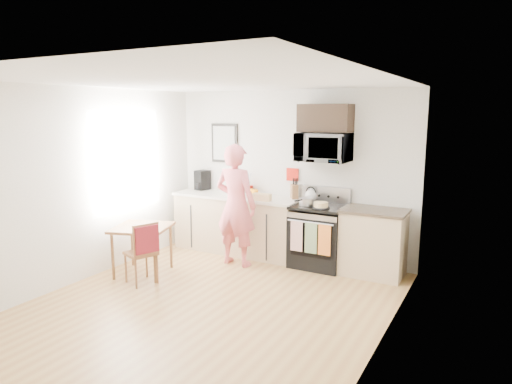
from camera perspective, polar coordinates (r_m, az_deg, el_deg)
The scene contains 28 objects.
floor at distance 5.60m, azimuth -6.03°, elevation -13.96°, with size 4.60×4.60×0.00m, color olive.
back_wall at distance 7.19m, azimuth 4.26°, elevation 2.23°, with size 4.00×0.04×2.60m, color beige.
front_wall at distance 3.63m, azimuth -27.68°, elevation -6.70°, with size 4.00×0.04×2.60m, color beige.
left_wall at distance 6.56m, azimuth -20.78°, elevation 0.84°, with size 0.04×4.60×2.60m, color beige.
right_wall at distance 4.40m, azimuth 15.60°, elevation -3.12°, with size 0.04×4.60×2.60m, color beige.
ceiling at distance 5.13m, azimuth -6.57°, elevation 13.62°, with size 4.00×4.60×0.04m, color white.
window at distance 7.04m, azimuth -15.77°, elevation 3.76°, with size 0.06×1.40×1.50m.
cabinet_left at distance 7.46m, azimuth -2.40°, elevation -4.12°, with size 2.10×0.60×0.90m, color tan.
countertop_left at distance 7.36m, azimuth -2.43°, elevation -0.57°, with size 2.14×0.64×0.04m, color beige.
cabinet_right at distance 6.63m, azimuth 14.45°, elevation -6.26°, with size 0.84×0.60×0.90m, color tan.
countertop_right at distance 6.51m, azimuth 14.63°, elevation -2.29°, with size 0.88×0.64×0.04m, color black.
range at distance 6.84m, azimuth 7.86°, elevation -5.64°, with size 0.76×0.70×1.16m.
microwave at distance 6.70m, azimuth 8.45°, elevation 5.54°, with size 0.76×0.51×0.42m, color #A6A6AB.
upper_cabinet at distance 6.73m, azimuth 8.68°, elevation 9.13°, with size 0.76×0.35×0.40m, color black.
wall_art at distance 7.70m, azimuth -3.97°, elevation 6.12°, with size 0.50×0.04×0.65m.
wall_trivet at distance 7.16m, azimuth 4.58°, elevation 2.19°, with size 0.20×0.02×0.20m, color #A9190E.
person at distance 6.74m, azimuth -2.54°, elevation -1.67°, with size 0.66×0.43×1.81m, color #BC3344.
dining_table at distance 6.61m, azimuth -14.06°, elevation -4.85°, with size 0.81×0.81×0.69m.
chair at distance 6.17m, azimuth -13.76°, elevation -6.51°, with size 0.49×0.47×0.85m.
knife_block at distance 7.08m, azimuth 4.82°, elevation 0.05°, with size 0.10×0.14×0.22m, color brown.
utensil_crock at distance 7.46m, azimuth -0.80°, elevation 0.80°, with size 0.11×0.11×0.34m.
fruit_bowl at distance 7.30m, azimuth -0.50°, elevation -0.15°, with size 0.28×0.28×0.11m.
milk_carton at distance 7.38m, azimuth -2.23°, elevation 0.51°, with size 0.09×0.09×0.23m, color tan.
coffee_maker at distance 7.91m, azimuth -6.76°, elevation 1.41°, with size 0.23×0.30×0.33m.
bread_bag at distance 6.92m, azimuth 0.71°, elevation -0.64°, with size 0.28×0.13×0.10m, color tan.
cake at distance 6.53m, azimuth 8.11°, elevation -1.64°, with size 0.25×0.25×0.08m.
kettle at distance 6.95m, azimuth 6.86°, elevation -0.39°, with size 0.18×0.18×0.23m.
pot at distance 6.67m, azimuth 6.33°, elevation -1.20°, with size 0.21×0.35×0.11m.
Camera 1 is at (2.95, -4.19, 2.28)m, focal length 32.00 mm.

